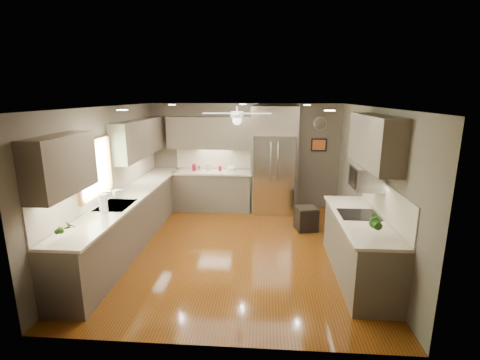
# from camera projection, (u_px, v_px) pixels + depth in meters

# --- Properties ---
(floor) EXTENTS (5.00, 5.00, 0.00)m
(floor) POSITION_uv_depth(u_px,v_px,m) (236.00, 249.00, 6.24)
(floor) COLOR #4F250A
(floor) RESTS_ON ground
(ceiling) EXTENTS (5.00, 5.00, 0.00)m
(ceiling) POSITION_uv_depth(u_px,v_px,m) (235.00, 107.00, 5.64)
(ceiling) COLOR white
(ceiling) RESTS_ON ground
(wall_back) EXTENTS (4.50, 0.00, 4.50)m
(wall_back) POSITION_uv_depth(u_px,v_px,m) (245.00, 156.00, 8.36)
(wall_back) COLOR brown
(wall_back) RESTS_ON ground
(wall_front) EXTENTS (4.50, 0.00, 4.50)m
(wall_front) POSITION_uv_depth(u_px,v_px,m) (215.00, 241.00, 3.52)
(wall_front) COLOR brown
(wall_front) RESTS_ON ground
(wall_left) EXTENTS (0.00, 5.00, 5.00)m
(wall_left) POSITION_uv_depth(u_px,v_px,m) (108.00, 179.00, 6.10)
(wall_left) COLOR brown
(wall_left) RESTS_ON ground
(wall_right) EXTENTS (0.00, 5.00, 5.00)m
(wall_right) POSITION_uv_depth(u_px,v_px,m) (370.00, 184.00, 5.78)
(wall_right) COLOR brown
(wall_right) RESTS_ON ground
(canister_a) EXTENTS (0.11, 0.11, 0.15)m
(canister_a) POSITION_uv_depth(u_px,v_px,m) (194.00, 167.00, 8.22)
(canister_a) COLOR maroon
(canister_a) RESTS_ON back_run
(canister_b) EXTENTS (0.09, 0.09, 0.13)m
(canister_b) POSITION_uv_depth(u_px,v_px,m) (199.00, 168.00, 8.19)
(canister_b) COLOR silver
(canister_b) RESTS_ON back_run
(canister_c) EXTENTS (0.14, 0.14, 0.18)m
(canister_c) POSITION_uv_depth(u_px,v_px,m) (208.00, 167.00, 8.21)
(canister_c) COLOR #B6AB89
(canister_c) RESTS_ON back_run
(canister_d) EXTENTS (0.10, 0.10, 0.12)m
(canister_d) POSITION_uv_depth(u_px,v_px,m) (220.00, 169.00, 8.19)
(canister_d) COLOR maroon
(canister_d) RESTS_ON back_run
(soap_bottle) EXTENTS (0.12, 0.12, 0.20)m
(soap_bottle) POSITION_uv_depth(u_px,v_px,m) (117.00, 192.00, 6.05)
(soap_bottle) COLOR white
(soap_bottle) RESTS_ON left_run
(potted_plant_left) EXTENTS (0.18, 0.14, 0.29)m
(potted_plant_left) POSITION_uv_depth(u_px,v_px,m) (66.00, 228.00, 4.29)
(potted_plant_left) COLOR #2A5718
(potted_plant_left) RESTS_ON left_run
(potted_plant_right) EXTENTS (0.19, 0.16, 0.34)m
(potted_plant_right) POSITION_uv_depth(u_px,v_px,m) (376.00, 222.00, 4.44)
(potted_plant_right) COLOR #2A5718
(potted_plant_right) RESTS_ON right_run
(bowl) EXTENTS (0.23, 0.23, 0.05)m
(bowl) POSITION_uv_depth(u_px,v_px,m) (231.00, 170.00, 8.16)
(bowl) COLOR #B6AB89
(bowl) RESTS_ON back_run
(left_run) EXTENTS (0.65, 4.70, 1.45)m
(left_run) POSITION_uv_depth(u_px,v_px,m) (131.00, 218.00, 6.41)
(left_run) COLOR brown
(left_run) RESTS_ON ground
(back_run) EXTENTS (1.85, 0.65, 1.45)m
(back_run) POSITION_uv_depth(u_px,v_px,m) (213.00, 190.00, 8.31)
(back_run) COLOR brown
(back_run) RESTS_ON ground
(uppers) EXTENTS (4.50, 4.70, 0.95)m
(uppers) POSITION_uv_depth(u_px,v_px,m) (200.00, 140.00, 6.53)
(uppers) COLOR brown
(uppers) RESTS_ON wall_left
(window) EXTENTS (0.05, 1.12, 0.92)m
(window) POSITION_uv_depth(u_px,v_px,m) (95.00, 168.00, 5.54)
(window) COLOR #BFF2B2
(window) RESTS_ON wall_left
(sink) EXTENTS (0.50, 0.70, 0.32)m
(sink) POSITION_uv_depth(u_px,v_px,m) (116.00, 207.00, 5.67)
(sink) COLOR silver
(sink) RESTS_ON left_run
(refrigerator) EXTENTS (1.06, 0.75, 2.45)m
(refrigerator) POSITION_uv_depth(u_px,v_px,m) (274.00, 162.00, 8.00)
(refrigerator) COLOR silver
(refrigerator) RESTS_ON ground
(right_run) EXTENTS (0.70, 2.20, 1.45)m
(right_run) POSITION_uv_depth(u_px,v_px,m) (359.00, 246.00, 5.21)
(right_run) COLOR brown
(right_run) RESTS_ON ground
(microwave) EXTENTS (0.43, 0.55, 0.34)m
(microwave) POSITION_uv_depth(u_px,v_px,m) (367.00, 178.00, 5.21)
(microwave) COLOR silver
(microwave) RESTS_ON wall_right
(ceiling_fan) EXTENTS (1.18, 1.18, 0.32)m
(ceiling_fan) POSITION_uv_depth(u_px,v_px,m) (237.00, 116.00, 5.97)
(ceiling_fan) COLOR white
(ceiling_fan) RESTS_ON ceiling
(recessed_lights) EXTENTS (2.84, 3.14, 0.01)m
(recessed_lights) POSITION_uv_depth(u_px,v_px,m) (235.00, 106.00, 6.04)
(recessed_lights) COLOR white
(recessed_lights) RESTS_ON ceiling
(wall_clock) EXTENTS (0.30, 0.03, 0.30)m
(wall_clock) POSITION_uv_depth(u_px,v_px,m) (320.00, 123.00, 8.03)
(wall_clock) COLOR white
(wall_clock) RESTS_ON wall_back
(framed_print) EXTENTS (0.36, 0.03, 0.30)m
(framed_print) POSITION_uv_depth(u_px,v_px,m) (319.00, 145.00, 8.15)
(framed_print) COLOR black
(framed_print) RESTS_ON wall_back
(stool) EXTENTS (0.48, 0.48, 0.48)m
(stool) POSITION_uv_depth(u_px,v_px,m) (306.00, 218.00, 7.08)
(stool) COLOR black
(stool) RESTS_ON ground
(paper_towel) EXTENTS (0.12, 0.12, 0.31)m
(paper_towel) POSITION_uv_depth(u_px,v_px,m) (103.00, 204.00, 5.27)
(paper_towel) COLOR white
(paper_towel) RESTS_ON left_run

